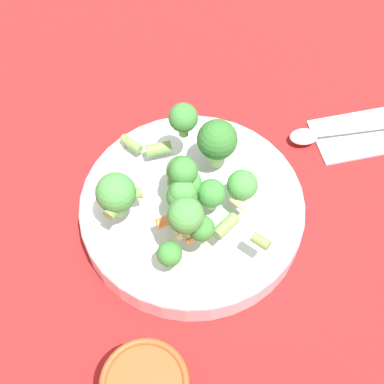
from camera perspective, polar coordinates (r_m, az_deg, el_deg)
ground_plane at (r=0.63m, az=0.00°, el=-2.65°), size 3.00×3.00×0.00m
bowl at (r=0.61m, az=0.00°, el=-1.70°), size 0.25×0.25×0.04m
pasta_salad at (r=0.56m, az=-0.79°, el=1.23°), size 0.18×0.17×0.09m
napkin at (r=0.72m, az=17.22°, el=5.87°), size 0.08×0.12×0.01m
spoon at (r=0.70m, az=14.41°, el=6.08°), size 0.03×0.17×0.01m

